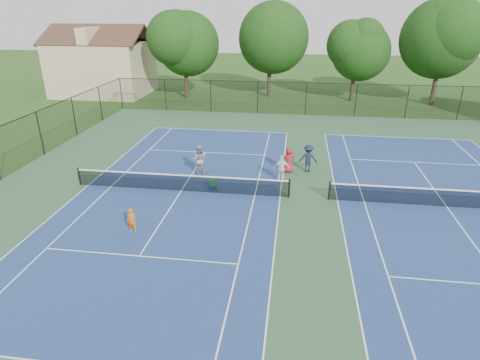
# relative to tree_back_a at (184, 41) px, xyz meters

# --- Properties ---
(ground) EXTENTS (140.00, 140.00, 0.00)m
(ground) POSITION_rel_tree_back_a_xyz_m (13.00, -24.00, -6.04)
(ground) COLOR #234716
(ground) RESTS_ON ground
(court_pad) EXTENTS (36.00, 36.00, 0.01)m
(court_pad) POSITION_rel_tree_back_a_xyz_m (13.00, -24.00, -6.03)
(court_pad) COLOR #2D5130
(court_pad) RESTS_ON ground
(tennis_court_left) EXTENTS (12.00, 23.83, 1.07)m
(tennis_court_left) POSITION_rel_tree_back_a_xyz_m (6.00, -24.00, -5.94)
(tennis_court_left) COLOR navy
(tennis_court_left) RESTS_ON ground
(tennis_court_right) EXTENTS (12.00, 23.83, 1.07)m
(tennis_court_right) POSITION_rel_tree_back_a_xyz_m (20.00, -24.00, -5.94)
(tennis_court_right) COLOR navy
(tennis_court_right) RESTS_ON ground
(perimeter_fence) EXTENTS (36.08, 36.08, 3.02)m
(perimeter_fence) POSITION_rel_tree_back_a_xyz_m (13.00, -24.00, -4.44)
(perimeter_fence) COLOR black
(perimeter_fence) RESTS_ON ground
(tree_back_a) EXTENTS (6.80, 6.80, 9.15)m
(tree_back_a) POSITION_rel_tree_back_a_xyz_m (0.00, 0.00, 0.00)
(tree_back_a) COLOR #2D2116
(tree_back_a) RESTS_ON ground
(tree_back_b) EXTENTS (7.60, 7.60, 10.03)m
(tree_back_b) POSITION_rel_tree_back_a_xyz_m (9.00, 2.00, 0.56)
(tree_back_b) COLOR #2D2116
(tree_back_b) RESTS_ON ground
(tree_back_c) EXTENTS (6.00, 6.00, 8.40)m
(tree_back_c) POSITION_rel_tree_back_a_xyz_m (18.00, 1.00, -0.56)
(tree_back_c) COLOR #2D2116
(tree_back_c) RESTS_ON ground
(tree_back_d) EXTENTS (7.80, 7.80, 10.37)m
(tree_back_d) POSITION_rel_tree_back_a_xyz_m (26.00, 0.00, 0.79)
(tree_back_d) COLOR #2D2116
(tree_back_d) RESTS_ON ground
(clapboard_house) EXTENTS (10.80, 8.10, 7.65)m
(clapboard_house) POSITION_rel_tree_back_a_xyz_m (-10.00, 1.00, -2.95)
(clapboard_house) COLOR tan
(clapboard_house) RESTS_ON ground
(child_player) EXTENTS (0.45, 0.32, 1.18)m
(child_player) POSITION_rel_tree_back_a_xyz_m (5.01, -28.58, -5.45)
(child_player) COLOR orange
(child_player) RESTS_ON ground
(instructor) EXTENTS (0.94, 0.76, 1.85)m
(instructor) POSITION_rel_tree_back_a_xyz_m (6.45, -21.40, -5.12)
(instructor) COLOR gray
(instructor) RESTS_ON ground
(bystander_a) EXTENTS (0.97, 0.48, 1.59)m
(bystander_a) POSITION_rel_tree_back_a_xyz_m (11.44, -21.86, -5.24)
(bystander_a) COLOR white
(bystander_a) RESTS_ON ground
(bystander_b) EXTENTS (1.11, 0.64, 1.72)m
(bystander_b) POSITION_rel_tree_back_a_xyz_m (12.99, -20.13, -5.18)
(bystander_b) COLOR #171F32
(bystander_b) RESTS_ON ground
(bystander_c) EXTENTS (0.90, 0.73, 1.61)m
(bystander_c) POSITION_rel_tree_back_a_xyz_m (11.82, -20.41, -5.24)
(bystander_c) COLOR maroon
(bystander_c) RESTS_ON ground
(ball_crate) EXTENTS (0.43, 0.39, 0.27)m
(ball_crate) POSITION_rel_tree_back_a_xyz_m (7.75, -23.60, -5.90)
(ball_crate) COLOR navy
(ball_crate) RESTS_ON ground
(ball_hopper) EXTENTS (0.38, 0.32, 0.43)m
(ball_hopper) POSITION_rel_tree_back_a_xyz_m (7.75, -23.60, -5.55)
(ball_hopper) COLOR green
(ball_hopper) RESTS_ON ball_crate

